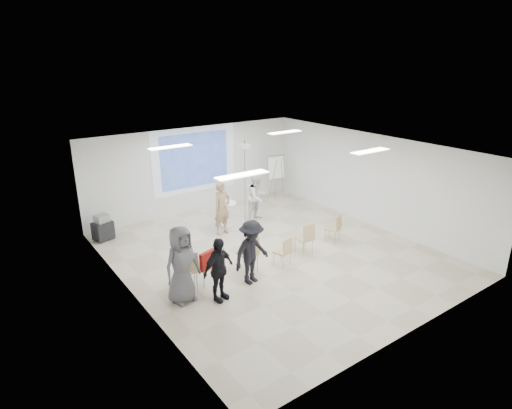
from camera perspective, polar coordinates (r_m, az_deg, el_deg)
floor at (r=12.23m, az=2.20°, el=-6.77°), size 8.00×9.00×0.10m
ceiling at (r=11.21m, az=2.40°, el=7.60°), size 8.00×9.00×0.10m
wall_back at (r=15.32m, az=-8.22°, el=4.67°), size 8.00×0.10×3.00m
wall_left at (r=9.84m, az=-16.75°, el=-4.44°), size 0.10×9.00×3.00m
wall_right at (r=14.37m, az=15.20°, el=3.20°), size 0.10×9.00×3.00m
projection_halo at (r=15.18m, az=-8.16°, el=5.90°), size 3.20×0.01×2.30m
projection_image at (r=15.16m, az=-8.14°, el=5.89°), size 2.60×0.01×1.90m
pedestal_table at (r=14.00m, az=-4.00°, el=-1.07°), size 0.71×0.71×0.82m
player_left at (r=13.19m, az=-4.57°, el=0.00°), size 0.80×0.62×1.95m
player_right at (r=14.34m, az=0.17°, el=1.32°), size 1.00×0.87×1.78m
controller_left at (r=13.38m, az=-4.50°, el=1.69°), size 0.07×0.13×0.04m
controller_right at (r=14.35m, az=-1.00°, el=2.63°), size 0.06×0.12×0.04m
chair_far_left at (r=10.29m, az=-9.17°, el=-8.36°), size 0.50×0.54×1.00m
chair_left_mid at (r=10.51m, az=-6.72°, el=-7.99°), size 0.53×0.55×0.89m
chair_left_inner at (r=11.01m, az=-0.88°, el=-6.29°), size 0.46×0.49×0.96m
chair_center at (r=11.31m, az=3.81°, el=-6.08°), size 0.47×0.49×0.82m
chair_right_inner at (r=12.02m, az=6.68°, el=-4.25°), size 0.43×0.46×0.92m
chair_right_far at (r=12.94m, az=10.48°, el=-2.92°), size 0.52×0.54×0.84m
red_jacket at (r=10.30m, az=-6.47°, el=-7.38°), size 0.47×0.23×0.44m
laptop at (r=11.11m, az=-1.19°, el=-6.35°), size 0.36×0.26×0.03m
audience_left at (r=9.70m, az=-5.04°, el=-8.07°), size 1.14×0.86×1.75m
audience_mid at (r=10.35m, az=-0.61°, el=-5.84°), size 1.29×0.86×1.85m
audience_outer at (r=9.72m, az=-9.95°, el=-7.32°), size 1.10×0.84×2.04m
flipchart_easel at (r=16.29m, az=2.71°, el=5.02°), size 0.76×0.58×1.77m
av_cart at (r=13.74m, az=-19.76°, el=-3.00°), size 0.64×0.57×0.81m
ceiling_projector at (r=12.52m, az=-1.48°, el=7.17°), size 0.30×0.25×3.00m
fluor_panel_nw at (r=11.90m, az=-11.36°, el=7.53°), size 1.20×0.30×0.02m
fluor_panel_ne at (r=13.99m, az=3.86°, el=9.60°), size 1.20×0.30×0.02m
fluor_panel_sw at (r=8.91m, az=-1.86°, el=3.97°), size 1.20×0.30×0.02m
fluor_panel_se at (r=11.55m, az=14.98°, el=6.90°), size 1.20×0.30×0.02m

